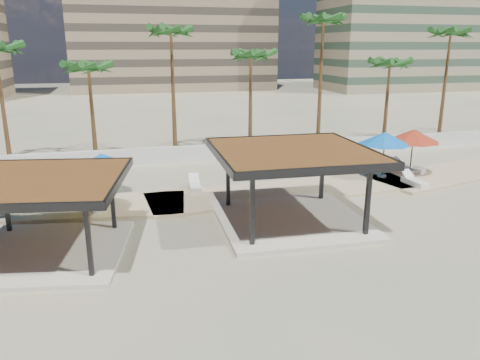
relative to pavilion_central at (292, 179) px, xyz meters
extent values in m
plane|color=tan|center=(-0.56, -2.50, -2.17)|extent=(200.00, 200.00, 0.00)
cube|color=#C6B284|center=(-12.56, 5.00, -2.11)|extent=(16.40, 6.19, 0.24)
cube|color=#C6B284|center=(1.44, 4.50, -2.11)|extent=(16.24, 5.11, 0.24)
cube|color=#C6B284|center=(15.44, 6.00, -2.11)|extent=(16.49, 7.75, 0.24)
cube|color=silver|center=(-0.56, 13.50, -1.57)|extent=(56.00, 0.30, 1.20)
cube|color=#847259|center=(3.44, 75.50, 11.83)|extent=(38.00, 16.00, 28.00)
cube|color=beige|center=(0.00, 0.00, -2.06)|extent=(7.05, 7.05, 0.21)
cube|color=black|center=(-2.67, -2.49, -0.41)|extent=(0.19, 0.19, 3.10)
cube|color=black|center=(-2.49, 2.67, -0.41)|extent=(0.19, 0.19, 3.10)
cube|color=black|center=(2.49, -2.67, -0.41)|extent=(0.19, 0.19, 3.10)
cube|color=black|center=(2.67, 2.49, -0.41)|extent=(0.19, 0.19, 3.10)
cube|color=brown|center=(0.00, 0.00, 1.29)|extent=(7.27, 7.27, 0.29)
cube|color=black|center=(-0.12, -3.51, 1.29)|extent=(7.13, 0.37, 0.35)
cube|color=black|center=(0.12, 3.51, 1.29)|extent=(7.13, 0.37, 0.35)
cube|color=black|center=(-3.51, 0.12, 1.29)|extent=(0.37, 7.13, 0.35)
cube|color=black|center=(3.51, -0.12, 1.29)|extent=(0.37, 7.13, 0.35)
cube|color=beige|center=(-10.94, -0.96, -2.07)|extent=(7.12, 7.12, 0.19)
cube|color=black|center=(-12.84, 1.74, -0.58)|extent=(0.19, 0.19, 2.79)
cube|color=black|center=(-9.05, -3.65, -0.58)|extent=(0.19, 0.19, 2.79)
cube|color=black|center=(-8.25, 0.93, -0.58)|extent=(0.19, 0.19, 2.79)
cube|color=brown|center=(-10.94, -0.96, 0.95)|extent=(7.33, 7.33, 0.26)
cube|color=black|center=(-11.49, -4.08, 0.95)|extent=(6.35, 1.22, 0.32)
cube|color=black|center=(-10.40, 2.16, 0.95)|extent=(6.35, 1.22, 0.32)
cube|color=black|center=(-7.82, -1.50, 0.95)|extent=(1.22, 6.35, 0.32)
cylinder|color=beige|center=(-13.62, 4.02, -1.93)|extent=(0.49, 0.49, 0.12)
cylinder|color=beige|center=(-9.13, 3.30, -1.93)|extent=(0.50, 0.50, 0.12)
cylinder|color=#262628|center=(-9.13, 3.30, -0.78)|extent=(0.07, 0.07, 2.40)
cone|color=yellow|center=(-9.13, 3.30, 0.25)|extent=(3.38, 3.38, 0.70)
cylinder|color=beige|center=(10.36, 5.75, -1.92)|extent=(0.57, 0.57, 0.14)
cylinder|color=#262628|center=(10.36, 5.75, -0.62)|extent=(0.08, 0.08, 2.74)
cone|color=#A62E17|center=(10.36, 5.75, 0.56)|extent=(4.01, 4.01, 0.80)
cylinder|color=beige|center=(8.27, 5.65, -1.92)|extent=(0.56, 0.56, 0.13)
cylinder|color=#262628|center=(8.27, 5.65, -0.64)|extent=(0.08, 0.08, 2.69)
cone|color=blue|center=(8.27, 5.65, 0.52)|extent=(3.79, 3.79, 0.79)
cylinder|color=beige|center=(-8.79, 6.70, -1.93)|extent=(0.44, 0.44, 0.10)
cylinder|color=#262628|center=(-8.79, 6.70, -0.94)|extent=(0.06, 0.06, 2.09)
cone|color=blue|center=(-8.79, 6.70, -0.04)|extent=(3.06, 3.06, 0.61)
cube|color=white|center=(-3.71, 5.91, -1.86)|extent=(0.76, 1.87, 0.26)
cube|color=white|center=(-3.71, 5.91, -1.70)|extent=(0.76, 1.87, 0.05)
cube|color=white|center=(-3.66, 6.62, -1.48)|extent=(0.65, 0.67, 0.47)
cube|color=white|center=(9.22, 3.51, -1.86)|extent=(0.79, 1.88, 0.26)
cube|color=white|center=(9.22, 3.51, -1.70)|extent=(0.79, 1.88, 0.05)
cube|color=white|center=(9.16, 4.23, -1.48)|extent=(0.65, 0.68, 0.46)
cube|color=white|center=(10.77, 6.46, -1.84)|extent=(1.63, 2.10, 0.28)
cube|color=white|center=(10.77, 6.46, -1.67)|extent=(1.63, 2.10, 0.06)
cube|color=white|center=(10.37, 7.14, -1.43)|extent=(0.93, 0.94, 0.51)
cone|color=brown|center=(-15.56, 16.20, 1.96)|extent=(0.36, 0.36, 8.26)
cone|color=brown|center=(-9.56, 15.60, 1.31)|extent=(0.36, 0.36, 6.95)
ellipsoid|color=#1C4E1B|center=(-9.56, 15.60, 4.54)|extent=(3.00, 3.00, 1.80)
cone|color=brown|center=(-3.56, 16.40, 2.56)|extent=(0.36, 0.36, 9.44)
ellipsoid|color=#1C4E1B|center=(-3.56, 16.40, 7.03)|extent=(3.00, 3.00, 1.80)
cone|color=brown|center=(2.44, 15.90, 1.70)|extent=(0.36, 0.36, 7.72)
ellipsoid|color=#1C4E1B|center=(2.44, 15.90, 5.31)|extent=(3.00, 3.00, 1.80)
cone|color=brown|center=(8.44, 16.10, 3.03)|extent=(0.36, 0.36, 10.40)
ellipsoid|color=#1C4E1B|center=(8.44, 16.10, 7.98)|extent=(3.00, 3.00, 1.80)
cone|color=brown|center=(14.44, 15.70, 1.35)|extent=(0.36, 0.36, 7.02)
ellipsoid|color=#1C4E1B|center=(14.44, 15.70, 4.61)|extent=(3.00, 3.00, 1.80)
cone|color=brown|center=(20.44, 16.30, 2.59)|extent=(0.36, 0.36, 9.52)
ellipsoid|color=#1C4E1B|center=(20.44, 16.30, 7.10)|extent=(3.00, 3.00, 1.80)
camera|label=1|loc=(-7.70, -19.88, 6.01)|focal=35.00mm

